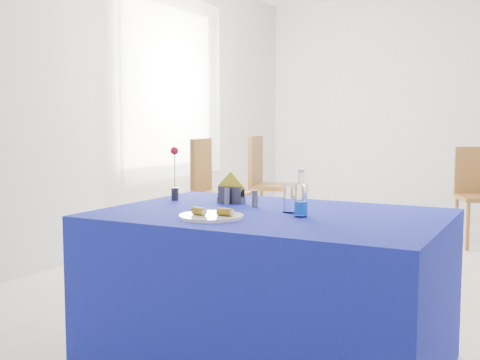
% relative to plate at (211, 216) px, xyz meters
% --- Properties ---
extents(floor, '(7.00, 7.00, 0.00)m').
position_rel_plate_xyz_m(floor, '(0.27, 2.09, -0.77)').
color(floor, beige).
rests_on(floor, ground).
extents(room_shell, '(7.00, 7.00, 7.00)m').
position_rel_plate_xyz_m(room_shell, '(0.27, 2.09, 0.98)').
color(room_shell, silver).
rests_on(room_shell, ground).
extents(window_pane, '(0.04, 1.50, 1.60)m').
position_rel_plate_xyz_m(window_pane, '(-2.20, 2.89, 0.78)').
color(window_pane, white).
rests_on(window_pane, room_shell).
extents(curtain, '(0.04, 1.75, 1.85)m').
position_rel_plate_xyz_m(curtain, '(-2.13, 2.89, 0.78)').
color(curtain, white).
rests_on(curtain, room_shell).
extents(plate, '(0.29, 0.29, 0.01)m').
position_rel_plate_xyz_m(plate, '(0.00, 0.00, 0.00)').
color(plate, white).
rests_on(plate, blue_table).
extents(drinking_glass, '(0.08, 0.08, 0.13)m').
position_rel_plate_xyz_m(drinking_glass, '(0.25, 0.32, 0.06)').
color(drinking_glass, white).
rests_on(drinking_glass, blue_table).
extents(salt_shaker, '(0.03, 0.03, 0.08)m').
position_rel_plate_xyz_m(salt_shaker, '(-0.16, 0.43, 0.04)').
color(salt_shaker, gray).
rests_on(salt_shaker, blue_table).
extents(pepper_shaker, '(0.03, 0.03, 0.08)m').
position_rel_plate_xyz_m(pepper_shaker, '(0.01, 0.41, 0.04)').
color(pepper_shaker, '#5D5D62').
rests_on(pepper_shaker, blue_table).
extents(blue_table, '(1.60, 1.10, 0.76)m').
position_rel_plate_xyz_m(blue_table, '(0.17, 0.28, -0.39)').
color(blue_table, navy).
rests_on(blue_table, floor).
extents(water_bottle, '(0.06, 0.06, 0.21)m').
position_rel_plate_xyz_m(water_bottle, '(0.34, 0.23, 0.06)').
color(water_bottle, white).
rests_on(water_bottle, blue_table).
extents(napkin_holder, '(0.16, 0.06, 0.17)m').
position_rel_plate_xyz_m(napkin_holder, '(-0.16, 0.47, 0.04)').
color(napkin_holder, '#38383D').
rests_on(napkin_holder, blue_table).
extents(rose_vase, '(0.04, 0.04, 0.29)m').
position_rel_plate_xyz_m(rose_vase, '(-0.49, 0.43, 0.13)').
color(rose_vase, '#232328').
rests_on(rose_vase, blue_table).
extents(chair_bg_left, '(0.56, 0.56, 0.95)m').
position_rel_plate_xyz_m(chair_bg_left, '(0.72, 3.85, -0.22)').
color(chair_bg_left, brown).
rests_on(chair_bg_left, floor).
extents(chair_win_a, '(0.54, 0.54, 1.03)m').
position_rel_plate_xyz_m(chair_win_a, '(-1.46, 2.51, -0.17)').
color(chair_win_a, brown).
rests_on(chair_win_a, floor).
extents(chair_win_b, '(0.55, 0.55, 1.04)m').
position_rel_plate_xyz_m(chair_win_b, '(-1.31, 3.35, -0.17)').
color(chair_win_b, brown).
rests_on(chair_win_b, floor).
extents(banana_pieces, '(0.19, 0.08, 0.03)m').
position_rel_plate_xyz_m(banana_pieces, '(0.01, -0.02, 0.02)').
color(banana_pieces, gold).
rests_on(banana_pieces, plate).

